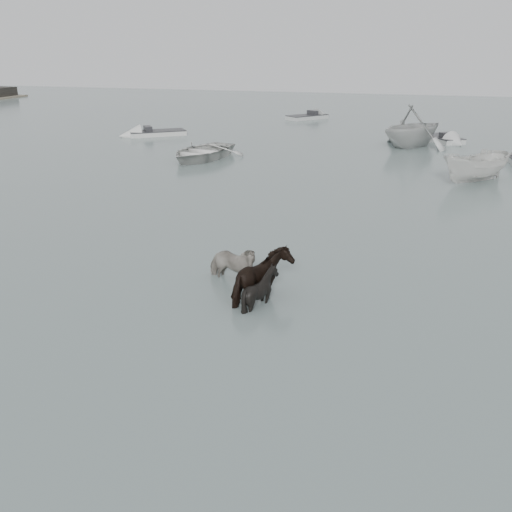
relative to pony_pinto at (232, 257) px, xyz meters
The scene contains 10 objects.
ground 1.05m from the pony_pinto, 23.79° to the right, with size 140.00×140.00×0.00m, color slate.
pony_pinto is the anchor object (origin of this frame).
pony_dark 1.58m from the pony_pinto, 37.61° to the right, with size 1.69×1.45×1.70m, color black.
pony_black 1.79m from the pony_pinto, 45.99° to the right, with size 1.12×1.26×1.39m, color black.
rowboat_lead 19.45m from the pony_pinto, 113.85° to the left, with size 3.93×5.51×1.14m, color silver.
rowboat_trail 26.31m from the pony_pinto, 80.28° to the left, with size 4.86×5.64×2.97m, color #AEB0AE.
boat_small 17.70m from the pony_pinto, 63.56° to the left, with size 1.67×4.45×1.72m, color silver.
skiff_outer 29.61m from the pony_pinto, 119.56° to the left, with size 5.92×1.60×0.75m, color beige, non-canonical shape.
skiff_mid 29.52m from the pony_pinto, 77.24° to the left, with size 4.67×1.60×0.75m, color #AAACAA, non-canonical shape.
skiff_far 39.39m from the pony_pinto, 97.99° to the left, with size 5.49×1.60×0.75m, color #A8ABA9, non-canonical shape.
Camera 1 is at (4.39, -14.66, 6.71)m, focal length 40.00 mm.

